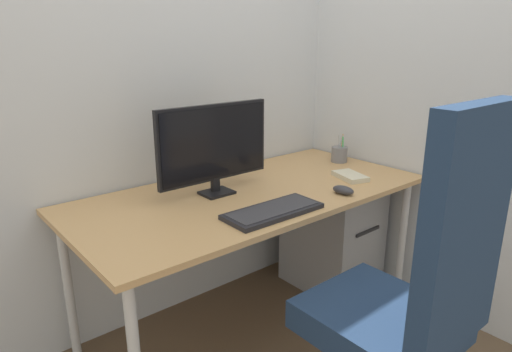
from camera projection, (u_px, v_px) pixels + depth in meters
ground_plane at (253, 324)px, 2.29m from camera, size 8.00×8.00×0.00m
wall_back at (197, 38)px, 2.19m from camera, size 3.30×0.04×2.80m
wall_side_right at (415, 38)px, 2.24m from camera, size 0.04×2.42×2.80m
desk at (253, 202)px, 2.09m from camera, size 1.67×0.80×0.72m
office_chair at (411, 292)px, 1.45m from camera, size 0.59×0.62×1.24m
filing_cabinet at (332, 237)px, 2.60m from camera, size 0.39×0.49×0.59m
monitor at (214, 145)px, 1.98m from camera, size 0.56×0.11×0.41m
keyboard at (273, 211)px, 1.80m from camera, size 0.42×0.18×0.02m
mouse at (343, 190)px, 2.03m from camera, size 0.07×0.11×0.04m
pen_holder at (339, 154)px, 2.56m from camera, size 0.09×0.09×0.16m
notebook at (350, 176)px, 2.26m from camera, size 0.16×0.21×0.02m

